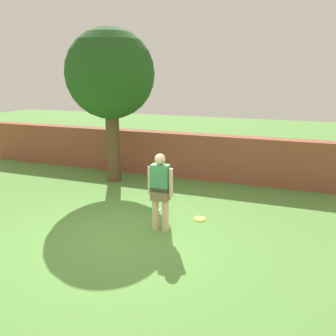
% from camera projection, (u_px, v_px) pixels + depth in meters
% --- Properties ---
extents(ground_plane, '(40.00, 40.00, 0.00)m').
position_uv_depth(ground_plane, '(123.00, 238.00, 6.91)').
color(ground_plane, '#568C3D').
extents(brick_wall, '(12.02, 0.50, 1.36)m').
position_uv_depth(brick_wall, '(146.00, 152.00, 11.36)').
color(brick_wall, brown).
rests_on(brick_wall, ground).
extents(tree, '(2.52, 2.52, 4.39)m').
position_uv_depth(tree, '(110.00, 75.00, 9.84)').
color(tree, brown).
rests_on(tree, ground).
extents(person, '(0.54, 0.22, 1.62)m').
position_uv_depth(person, '(160.00, 189.00, 7.04)').
color(person, beige).
rests_on(person, ground).
extents(frisbee_yellow, '(0.27, 0.27, 0.02)m').
position_uv_depth(frisbee_yellow, '(200.00, 219.00, 7.80)').
color(frisbee_yellow, yellow).
rests_on(frisbee_yellow, ground).
extents(frisbee_green, '(0.27, 0.27, 0.02)m').
position_uv_depth(frisbee_green, '(155.00, 210.00, 8.31)').
color(frisbee_green, green).
rests_on(frisbee_green, ground).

